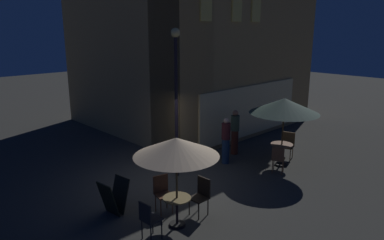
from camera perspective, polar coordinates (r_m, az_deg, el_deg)
The scene contains 15 objects.
ground_plane at distance 11.27m, azimuth -4.36°, elevation -9.76°, with size 60.00×60.00×0.00m, color #353531.
cafe_building at distance 15.71m, azimuth -0.71°, elevation 10.58°, with size 8.87×8.59×7.15m.
street_lamp_near_corner at distance 10.91m, azimuth -2.54°, elevation 5.65°, with size 0.28×0.28×4.61m.
menu_sandwich_board at distance 9.51m, azimuth -12.25°, elevation -11.77°, with size 0.70×0.62×0.90m.
cafe_table_0 at distance 8.76m, azimuth -2.39°, elevation -13.47°, with size 0.67×0.67×0.73m.
cafe_table_1 at distance 12.71m, azimuth 13.98°, elevation -4.58°, with size 0.75×0.75×0.77m.
patio_umbrella_0 at distance 8.18m, azimuth -2.50°, elevation -4.34°, with size 1.98×1.98×2.20m.
patio_umbrella_1 at distance 12.31m, azimuth 14.41°, elevation 2.17°, with size 2.31×2.31×2.36m.
cafe_chair_0 at distance 9.38m, azimuth -4.74°, elevation -11.00°, with size 0.49×0.49×0.96m.
cafe_chair_1 at distance 8.23m, azimuth -6.90°, elevation -15.03°, with size 0.40×0.40×0.93m.
cafe_chair_2 at distance 9.25m, azimuth 1.49°, elevation -11.47°, with size 0.42×0.42×0.96m.
cafe_chair_3 at distance 11.97m, azimuth 13.48°, elevation -5.79°, with size 0.52×0.52×0.91m.
cafe_chair_4 at distance 13.51m, azimuth 14.94°, elevation -3.56°, with size 0.54×0.54×0.95m.
patron_standing_0 at distance 13.47m, azimuth 6.81°, elevation -1.89°, with size 0.31×0.31×1.68m.
patron_standing_1 at distance 12.51m, azimuth 5.38°, elevation -3.26°, with size 0.31×0.31×1.63m.
Camera 1 is at (-6.51, -7.98, 4.59)m, focal length 33.69 mm.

